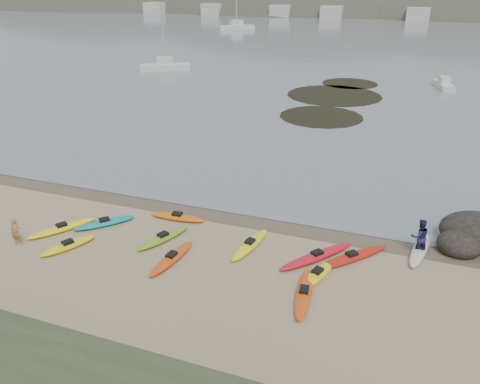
% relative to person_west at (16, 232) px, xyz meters
% --- Properties ---
extents(ground, '(600.00, 600.00, 0.00)m').
position_rel_person_west_xyz_m(ground, '(9.85, 7.26, -0.79)').
color(ground, tan).
rests_on(ground, ground).
extents(wet_sand, '(60.00, 60.00, 0.00)m').
position_rel_person_west_xyz_m(wet_sand, '(9.85, 6.96, -0.79)').
color(wet_sand, brown).
rests_on(wet_sand, ground).
extents(water, '(1200.00, 1200.00, 0.00)m').
position_rel_person_west_xyz_m(water, '(9.85, 307.26, -0.78)').
color(water, slate).
rests_on(water, ground).
extents(kayaks, '(20.86, 9.52, 0.34)m').
position_rel_person_west_xyz_m(kayaks, '(10.62, 3.26, -0.62)').
color(kayaks, red).
rests_on(kayaks, ground).
extents(person_west, '(0.65, 0.51, 1.58)m').
position_rel_person_west_xyz_m(person_west, '(0.00, 0.00, 0.00)').
color(person_west, '#C3784E').
rests_on(person_west, ground).
extents(person_east, '(1.15, 1.04, 1.92)m').
position_rel_person_west_xyz_m(person_east, '(19.88, 6.39, 0.17)').
color(person_east, navy).
rests_on(person_east, ground).
extents(kelp_mats, '(11.24, 25.12, 0.04)m').
position_rel_person_west_xyz_m(kelp_mats, '(10.24, 38.83, -0.76)').
color(kelp_mats, black).
rests_on(kelp_mats, water).
extents(moored_boats, '(86.35, 80.20, 1.34)m').
position_rel_person_west_xyz_m(moored_boats, '(6.74, 92.91, -0.21)').
color(moored_boats, silver).
rests_on(moored_boats, ground).
extents(far_town, '(199.00, 5.00, 4.00)m').
position_rel_person_west_xyz_m(far_town, '(15.85, 152.26, 1.21)').
color(far_town, beige).
rests_on(far_town, ground).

